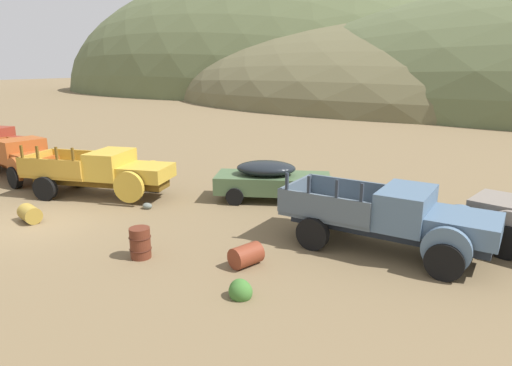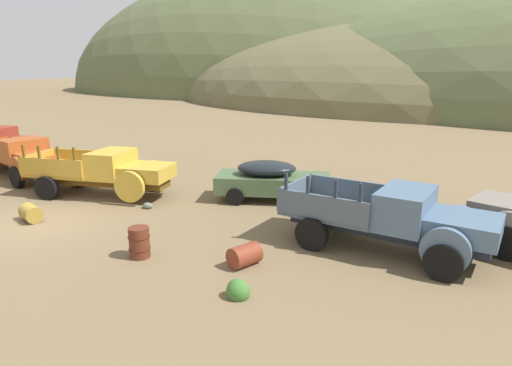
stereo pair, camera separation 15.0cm
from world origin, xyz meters
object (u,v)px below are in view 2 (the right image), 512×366
(car_weathered_green, at_px, (277,180))
(oil_drum_tipped, at_px, (245,255))
(oil_drum_by_truck, at_px, (31,213))
(oil_drum_foreground, at_px, (139,242))
(truck_chalk_blue, at_px, (400,220))
(truck_oxide_orange, at_px, (24,157))
(truck_faded_yellow, at_px, (110,172))

(car_weathered_green, relative_size, oil_drum_tipped, 5.01)
(oil_drum_by_truck, bearing_deg, oil_drum_foreground, -8.39)
(truck_chalk_blue, bearing_deg, truck_oxide_orange, -177.80)
(car_weathered_green, bearing_deg, oil_drum_foreground, -119.29)
(oil_drum_by_truck, xyz_separation_m, oil_drum_foreground, (5.31, -0.78, 0.15))
(car_weathered_green, relative_size, oil_drum_by_truck, 5.07)
(car_weathered_green, distance_m, oil_drum_by_truck, 8.90)
(oil_drum_foreground, bearing_deg, truck_chalk_blue, 27.37)
(oil_drum_tipped, relative_size, oil_drum_foreground, 1.14)
(truck_oxide_orange, bearing_deg, car_weathered_green, 22.64)
(truck_faded_yellow, bearing_deg, oil_drum_by_truck, -105.93)
(oil_drum_by_truck, bearing_deg, truck_faded_yellow, 84.88)
(car_weathered_green, xyz_separation_m, oil_drum_tipped, (1.54, -5.91, -0.52))
(truck_chalk_blue, relative_size, oil_drum_tipped, 6.10)
(truck_faded_yellow, xyz_separation_m, car_weathered_green, (6.34, 2.36, -0.20))
(truck_chalk_blue, distance_m, oil_drum_foreground, 7.29)
(oil_drum_tipped, bearing_deg, car_weathered_green, 104.62)
(truck_oxide_orange, relative_size, oil_drum_foreground, 7.80)
(truck_faded_yellow, distance_m, car_weathered_green, 6.76)
(truck_chalk_blue, height_order, oil_drum_by_truck, truck_chalk_blue)
(truck_faded_yellow, bearing_deg, oil_drum_foreground, -51.56)
(truck_faded_yellow, bearing_deg, car_weathered_green, 9.61)
(truck_chalk_blue, bearing_deg, car_weathered_green, 154.43)
(oil_drum_tipped, bearing_deg, truck_chalk_blue, 35.89)
(oil_drum_tipped, height_order, oil_drum_by_truck, oil_drum_tipped)
(truck_faded_yellow, relative_size, oil_drum_foreground, 7.16)
(truck_oxide_orange, relative_size, car_weathered_green, 1.36)
(oil_drum_tipped, bearing_deg, oil_drum_by_truck, 179.80)
(truck_chalk_blue, height_order, oil_drum_foreground, truck_chalk_blue)
(truck_oxide_orange, height_order, oil_drum_by_truck, truck_oxide_orange)
(truck_oxide_orange, xyz_separation_m, truck_chalk_blue, (17.30, -1.59, 0.01))
(truck_faded_yellow, relative_size, truck_chalk_blue, 1.03)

